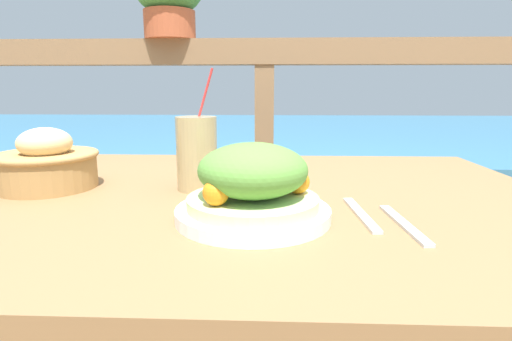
# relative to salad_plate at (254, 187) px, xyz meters

# --- Properties ---
(patio_table) EXTENTS (1.20, 0.91, 0.73)m
(patio_table) POSITION_rel_salad_plate_xyz_m (-0.00, 0.17, -0.14)
(patio_table) COLOR olive
(patio_table) RESTS_ON ground_plane
(railing_fence) EXTENTS (2.80, 0.08, 1.11)m
(railing_fence) POSITION_rel_salad_plate_xyz_m (-0.00, 0.88, 0.05)
(railing_fence) COLOR brown
(railing_fence) RESTS_ON ground_plane
(sea_backdrop) EXTENTS (12.00, 4.00, 0.53)m
(sea_backdrop) POSITION_rel_salad_plate_xyz_m (-0.00, 3.38, -0.51)
(sea_backdrop) COLOR teal
(sea_backdrop) RESTS_ON ground_plane
(salad_plate) EXTENTS (0.25, 0.25, 0.12)m
(salad_plate) POSITION_rel_salad_plate_xyz_m (0.00, 0.00, 0.00)
(salad_plate) COLOR white
(salad_plate) RESTS_ON patio_table
(drink_glass) EXTENTS (0.08, 0.08, 0.25)m
(drink_glass) POSITION_rel_salad_plate_xyz_m (-0.13, 0.19, 0.02)
(drink_glass) COLOR tan
(drink_glass) RESTS_ON patio_table
(bread_basket) EXTENTS (0.21, 0.21, 0.13)m
(bread_basket) POSITION_rel_salad_plate_xyz_m (-0.45, 0.19, -0.00)
(bread_basket) COLOR #AD7F47
(bread_basket) RESTS_ON patio_table
(fork) EXTENTS (0.03, 0.18, 0.00)m
(fork) POSITION_rel_salad_plate_xyz_m (0.18, 0.03, -0.05)
(fork) COLOR silver
(fork) RESTS_ON patio_table
(knife) EXTENTS (0.03, 0.18, 0.00)m
(knife) POSITION_rel_salad_plate_xyz_m (0.23, -0.02, -0.05)
(knife) COLOR silver
(knife) RESTS_ON patio_table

